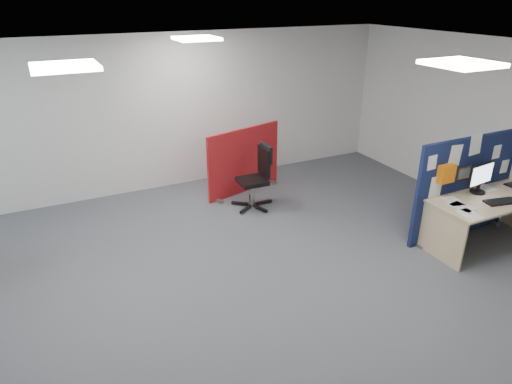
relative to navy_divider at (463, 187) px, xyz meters
name	(u,v)px	position (x,y,z in m)	size (l,w,h in m)	color
floor	(237,289)	(-3.46, 0.17, -0.76)	(9.00, 9.00, 0.00)	#505358
ceiling	(233,60)	(-3.46, 0.17, 1.94)	(9.00, 7.00, 0.02)	white
wall_back	(154,115)	(-3.46, 3.67, 0.59)	(9.00, 0.02, 2.70)	silver
wall_right	(511,134)	(1.04, 0.17, 0.59)	(0.02, 7.00, 2.70)	silver
ceiling_lights	(236,54)	(-3.13, 0.84, 1.91)	(4.10, 4.10, 0.04)	white
navy_divider	(463,187)	(0.00, 0.00, 0.00)	(1.82, 0.30, 1.55)	#0E1633
main_desk	(488,208)	(0.12, -0.35, -0.20)	(1.79, 0.80, 0.73)	tan
monitor_main	(481,177)	(0.07, -0.18, 0.21)	(0.49, 0.21, 0.43)	black
keyboard	(501,202)	(0.09, -0.55, -0.02)	(0.45, 0.18, 0.03)	black
red_divider	(244,161)	(-2.15, 2.80, -0.19)	(1.51, 0.45, 1.16)	maroon
office_chair	(258,173)	(-2.20, 2.16, -0.17)	(0.67, 0.69, 1.04)	black
desk_papers	(481,201)	(-0.12, -0.40, -0.03)	(1.43, 0.83, 0.00)	white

